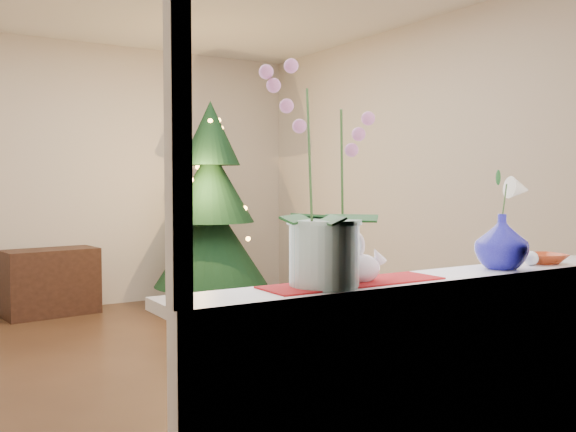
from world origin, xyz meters
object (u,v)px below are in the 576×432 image
object	(u,v)px
blue_vase	(502,237)
paperweight	(531,258)
orchid_pot	(324,175)
swan	(361,258)
amber_dish	(544,259)
xmas_tree	(211,206)
side_table	(51,282)

from	to	relation	value
blue_vase	paperweight	size ratio (longest dim) A/B	4.21
orchid_pot	paperweight	bearing A→B (deg)	-0.54
blue_vase	paperweight	xyz separation A→B (m)	(0.20, 0.00, -0.10)
swan	amber_dish	size ratio (longest dim) A/B	1.37
xmas_tree	side_table	xyz separation A→B (m)	(-1.44, 0.55, -0.73)
side_table	xmas_tree	bearing A→B (deg)	-27.11
orchid_pot	paperweight	world-z (taller)	orchid_pot
swan	xmas_tree	world-z (taller)	xmas_tree
amber_dish	xmas_tree	xyz separation A→B (m)	(0.30, 4.07, 0.11)
amber_dish	paperweight	bearing A→B (deg)	-172.61
swan	amber_dish	world-z (taller)	swan
swan	side_table	size ratio (longest dim) A/B	0.25
blue_vase	side_table	size ratio (longest dim) A/B	0.31
paperweight	side_table	world-z (taller)	paperweight
xmas_tree	orchid_pot	bearing A→B (deg)	-110.01
orchid_pot	amber_dish	world-z (taller)	orchid_pot
paperweight	amber_dish	xyz separation A→B (m)	(0.10, 0.01, -0.01)
paperweight	xmas_tree	size ratio (longest dim) A/B	0.03
orchid_pot	swan	xyz separation A→B (m)	(0.16, 0.00, -0.29)
swan	xmas_tree	distance (m)	4.28
blue_vase	side_table	world-z (taller)	blue_vase
side_table	blue_vase	bearing A→B (deg)	-85.98
orchid_pot	swan	bearing A→B (deg)	1.69
orchid_pot	amber_dish	bearing A→B (deg)	0.16
xmas_tree	side_table	distance (m)	1.70
amber_dish	side_table	size ratio (longest dim) A/B	0.18
swan	paperweight	world-z (taller)	swan
orchid_pot	xmas_tree	size ratio (longest dim) A/B	0.37
orchid_pot	xmas_tree	world-z (taller)	xmas_tree
orchid_pot	amber_dish	size ratio (longest dim) A/B	4.92
paperweight	side_table	distance (m)	4.79
paperweight	orchid_pot	bearing A→B (deg)	179.46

